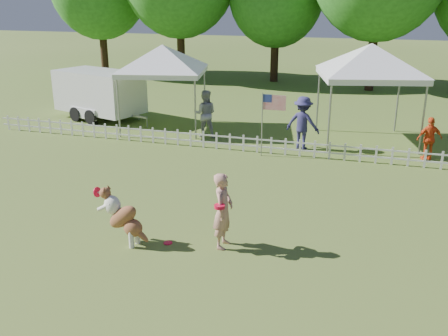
# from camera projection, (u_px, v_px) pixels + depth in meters

# --- Properties ---
(ground) EXTENTS (120.00, 120.00, 0.00)m
(ground) POSITION_uv_depth(u_px,v_px,m) (192.00, 242.00, 11.14)
(ground) COLOR #38551A
(ground) RESTS_ON ground
(picket_fence) EXTENTS (22.00, 0.08, 0.60)m
(picket_fence) POSITION_uv_depth(u_px,v_px,m) (264.00, 145.00, 17.35)
(picket_fence) COLOR silver
(picket_fence) RESTS_ON ground
(handler) EXTENTS (0.41, 0.62, 1.69)m
(handler) POSITION_uv_depth(u_px,v_px,m) (223.00, 211.00, 10.68)
(handler) COLOR tan
(handler) RESTS_ON ground
(dog) EXTENTS (1.26, 0.60, 1.25)m
(dog) POSITION_uv_depth(u_px,v_px,m) (124.00, 217.00, 10.89)
(dog) COLOR brown
(dog) RESTS_ON ground
(frisbee_on_turf) EXTENTS (0.23, 0.23, 0.02)m
(frisbee_on_turf) POSITION_uv_depth(u_px,v_px,m) (168.00, 243.00, 11.07)
(frisbee_on_turf) COLOR red
(frisbee_on_turf) RESTS_ON ground
(canopy_tent_left) EXTENTS (3.86, 3.86, 3.33)m
(canopy_tent_left) POSITION_uv_depth(u_px,v_px,m) (164.00, 88.00, 20.20)
(canopy_tent_left) COLOR white
(canopy_tent_left) RESTS_ON ground
(canopy_tent_right) EXTENTS (4.17, 4.17, 3.54)m
(canopy_tent_right) POSITION_uv_depth(u_px,v_px,m) (367.00, 95.00, 18.31)
(canopy_tent_right) COLOR white
(canopy_tent_right) RESTS_ON ground
(cargo_trailer) EXTENTS (5.33, 3.52, 2.16)m
(cargo_trailer) POSITION_uv_depth(u_px,v_px,m) (100.00, 94.00, 22.10)
(cargo_trailer) COLOR silver
(cargo_trailer) RESTS_ON ground
(flag_pole) EXTENTS (0.84, 0.10, 2.18)m
(flag_pole) POSITION_uv_depth(u_px,v_px,m) (262.00, 125.00, 16.83)
(flag_pole) COLOR gray
(flag_pole) RESTS_ON ground
(spectator_a) EXTENTS (1.02, 0.88, 1.83)m
(spectator_a) POSITION_uv_depth(u_px,v_px,m) (205.00, 114.00, 19.21)
(spectator_a) COLOR #97989C
(spectator_a) RESTS_ON ground
(spectator_b) EXTENTS (1.34, 0.93, 1.89)m
(spectator_b) POSITION_uv_depth(u_px,v_px,m) (303.00, 123.00, 17.70)
(spectator_b) COLOR navy
(spectator_b) RESTS_ON ground
(spectator_c) EXTENTS (0.92, 0.63, 1.46)m
(spectator_c) POSITION_uv_depth(u_px,v_px,m) (429.00, 139.00, 16.52)
(spectator_c) COLOR #DC4819
(spectator_c) RESTS_ON ground
(tree_center_left) EXTENTS (6.00, 6.00, 9.80)m
(tree_center_left) POSITION_uv_depth(u_px,v_px,m) (276.00, 2.00, 30.69)
(tree_center_left) COLOR #27661D
(tree_center_left) RESTS_ON ground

